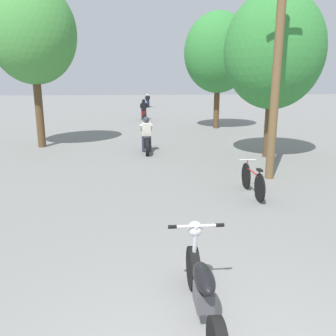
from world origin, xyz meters
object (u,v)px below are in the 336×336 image
at_px(roadside_tree_right_far, 218,53).
at_px(motorcycle_rider_lead, 146,139).
at_px(motorcycle_rider_far, 148,102).
at_px(motorcycle_foreground, 203,288).
at_px(motorcycle_rider_mid, 144,112).
at_px(utility_pole, 278,49).
at_px(roadside_tree_left, 32,34).
at_px(roadside_tree_right_near, 274,51).
at_px(bicycle_parked, 253,181).

height_order(roadside_tree_right_far, motorcycle_rider_lead, roadside_tree_right_far).
bearing_deg(motorcycle_rider_far, motorcycle_foreground, -90.84).
relative_size(motorcycle_rider_lead, motorcycle_rider_mid, 1.05).
relative_size(roadside_tree_right_far, motorcycle_rider_far, 3.29).
height_order(utility_pole, motorcycle_rider_far, utility_pole).
distance_m(roadside_tree_left, motorcycle_rider_far, 22.09).
xyz_separation_m(roadside_tree_right_far, motorcycle_rider_mid, (-4.10, 4.47, -3.65)).
height_order(utility_pole, motorcycle_foreground, utility_pole).
bearing_deg(motorcycle_rider_lead, motorcycle_rider_far, 87.89).
xyz_separation_m(roadside_tree_left, motorcycle_rider_mid, (4.55, 9.57, -3.99)).
distance_m(roadside_tree_left, motorcycle_rider_mid, 11.32).
bearing_deg(motorcycle_rider_far, roadside_tree_right_near, -81.37).
xyz_separation_m(motorcycle_rider_lead, bicycle_parked, (2.46, -5.61, -0.16)).
xyz_separation_m(motorcycle_rider_lead, motorcycle_rider_mid, (0.16, 11.00, 0.02)).
relative_size(roadside_tree_right_near, roadside_tree_right_far, 0.90).
bearing_deg(motorcycle_rider_mid, motorcycle_foreground, -89.49).
distance_m(utility_pole, motorcycle_rider_lead, 6.23).
bearing_deg(roadside_tree_right_far, motorcycle_rider_lead, -123.10).
bearing_deg(roadside_tree_right_near, motorcycle_rider_mid, 109.20).
distance_m(roadside_tree_right_near, motorcycle_rider_lead, 5.64).
bearing_deg(roadside_tree_left, motorcycle_rider_mid, 64.56).
bearing_deg(roadside_tree_right_near, motorcycle_foreground, -114.74).
height_order(motorcycle_rider_lead, motorcycle_rider_far, motorcycle_rider_lead).
bearing_deg(utility_pole, roadside_tree_left, 144.43).
xyz_separation_m(utility_pole, motorcycle_rider_lead, (-3.44, 4.17, -3.08)).
distance_m(roadside_tree_right_near, motorcycle_rider_mid, 13.41).
height_order(roadside_tree_left, motorcycle_rider_far, roadside_tree_left).
distance_m(roadside_tree_left, motorcycle_foreground, 13.20).
bearing_deg(motorcycle_rider_lead, roadside_tree_right_near, -16.31).
bearing_deg(motorcycle_rider_mid, roadside_tree_right_near, -70.80).
distance_m(motorcycle_foreground, motorcycle_rider_lead, 10.19).
distance_m(roadside_tree_right_far, motorcycle_rider_far, 16.75).
bearing_deg(motorcycle_foreground, roadside_tree_right_near, 65.26).
bearing_deg(motorcycle_foreground, bicycle_parked, 65.18).
bearing_deg(roadside_tree_right_far, roadside_tree_left, -149.48).
xyz_separation_m(motorcycle_rider_far, bicycle_parked, (1.63, -28.12, -0.12)).
xyz_separation_m(roadside_tree_left, bicycle_parked, (6.85, -7.04, -4.17)).
distance_m(roadside_tree_right_far, roadside_tree_left, 10.05).
bearing_deg(roadside_tree_left, motorcycle_foreground, -67.79).
xyz_separation_m(motorcycle_rider_lead, motorcycle_rider_far, (0.83, 22.51, -0.03)).
bearing_deg(motorcycle_rider_mid, motorcycle_rider_lead, -90.82).
height_order(roadside_tree_left, motorcycle_rider_mid, roadside_tree_left).
bearing_deg(roadside_tree_right_far, roadside_tree_right_near, -88.66).
xyz_separation_m(utility_pole, roadside_tree_right_far, (0.81, 10.70, 0.58)).
height_order(motorcycle_rider_far, bicycle_parked, motorcycle_rider_far).
xyz_separation_m(motorcycle_rider_mid, motorcycle_rider_far, (0.67, 11.51, -0.05)).
distance_m(utility_pole, roadside_tree_left, 9.68).
distance_m(roadside_tree_left, bicycle_parked, 10.67).
height_order(motorcycle_rider_lead, motorcycle_rider_mid, motorcycle_rider_mid).
relative_size(motorcycle_foreground, motorcycle_rider_mid, 1.03).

